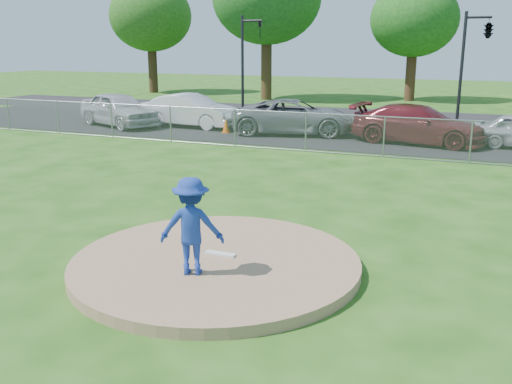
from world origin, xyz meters
TOP-DOWN VIEW (x-y plane):
  - ground at (0.00, 10.00)m, footprint 120.00×120.00m
  - pitchers_mound at (0.00, 0.00)m, footprint 5.40×5.40m
  - pitching_rubber at (0.00, 0.20)m, footprint 0.60×0.15m
  - chain_link_fence at (0.00, 12.00)m, footprint 40.00×0.06m
  - parking_lot at (0.00, 16.50)m, footprint 50.00×8.00m
  - street at (0.00, 24.00)m, footprint 60.00×7.00m
  - tree_far_left at (-22.00, 33.00)m, footprint 6.72×6.72m
  - tree_center at (-1.00, 34.00)m, footprint 6.16×6.16m
  - traffic_signal_left at (-8.76, 22.00)m, footprint 1.28×0.20m
  - traffic_signal_center at (3.97, 22.00)m, footprint 1.42×2.48m
  - pitcher at (-0.07, -0.76)m, footprint 1.26×0.97m
  - traffic_cone at (-6.85, 15.10)m, footprint 0.35×0.35m
  - parked_car_silver at (-12.83, 15.10)m, footprint 5.37×3.80m
  - parked_car_white at (-9.31, 16.20)m, footprint 5.03×2.07m
  - parked_car_gray at (-3.78, 15.98)m, footprint 6.13×3.85m
  - parked_car_darkred at (1.80, 15.51)m, footprint 5.78×3.06m

SIDE VIEW (x-z plane):
  - ground at x=0.00m, z-range 0.00..0.00m
  - street at x=0.00m, z-range 0.00..0.01m
  - parking_lot at x=0.00m, z-range 0.00..0.01m
  - pitchers_mound at x=0.00m, z-range 0.00..0.20m
  - pitching_rubber at x=0.00m, z-range 0.20..0.24m
  - traffic_cone at x=-6.85m, z-range 0.01..0.70m
  - chain_link_fence at x=0.00m, z-range 0.00..1.50m
  - parked_car_gray at x=-3.78m, z-range 0.01..1.59m
  - parked_car_darkred at x=1.80m, z-range 0.01..1.61m
  - parked_car_white at x=-9.31m, z-range 0.01..1.63m
  - parked_car_silver at x=-12.83m, z-range 0.01..1.71m
  - pitcher at x=-0.07m, z-range 0.20..1.92m
  - traffic_signal_left at x=-8.76m, z-range 0.56..6.16m
  - traffic_signal_center at x=3.97m, z-range 1.81..7.41m
  - tree_center at x=-1.00m, z-range 1.55..11.39m
  - tree_far_left at x=-22.00m, z-range 1.69..12.43m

